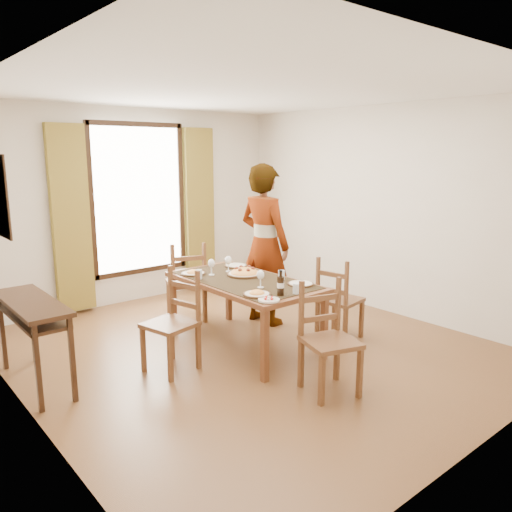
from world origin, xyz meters
TOP-DOWN VIEW (x-y plane):
  - ground at (0.00, 0.00)m, footprint 5.00×5.00m
  - room_shell at (-0.00, 0.13)m, footprint 4.60×5.10m
  - console_table at (-2.03, 0.60)m, footprint 0.38×1.20m
  - dining_table at (0.00, 0.10)m, footprint 0.92×1.74m
  - chair_west at (-0.90, 0.08)m, footprint 0.52×0.52m
  - chair_north at (-0.01, 1.23)m, footprint 0.58×0.58m
  - chair_south at (-0.08, -1.20)m, footprint 0.55×0.55m
  - chair_east at (0.95, -0.42)m, footprint 0.49×0.49m
  - man at (0.71, 0.58)m, footprint 0.84×0.66m
  - plate_sw at (-0.28, -0.45)m, footprint 0.27×0.27m
  - plate_se at (0.31, -0.45)m, footprint 0.27×0.27m
  - plate_nw at (-0.28, 0.65)m, footprint 0.27×0.27m
  - plate_ne at (0.32, 0.65)m, footprint 0.27×0.27m
  - pasta_platter at (0.13, 0.24)m, footprint 0.40×0.40m
  - caprese_plate at (-0.31, -0.66)m, footprint 0.20×0.20m
  - wine_glass_a at (-0.08, -0.27)m, footprint 0.08×0.08m
  - wine_glass_b at (0.09, 0.49)m, footprint 0.08×0.08m
  - wine_glass_c at (-0.15, 0.48)m, footprint 0.08×0.08m
  - tumbler_a at (0.32, -0.16)m, footprint 0.07×0.07m
  - tumbler_b at (-0.35, 0.43)m, footprint 0.07×0.07m
  - tumbler_c at (0.05, -0.65)m, footprint 0.07×0.07m
  - wine_bottle at (-0.11, -0.60)m, footprint 0.07×0.07m

SIDE VIEW (x-z plane):
  - ground at x=0.00m, z-range 0.00..0.00m
  - chair_east at x=0.95m, z-range -0.03..0.92m
  - chair_west at x=-0.90m, z-range -0.03..0.95m
  - chair_south at x=-0.08m, z-range -0.03..0.96m
  - chair_north at x=-0.01m, z-range -0.04..0.98m
  - console_table at x=-2.03m, z-range 0.28..1.08m
  - dining_table at x=0.00m, z-range 0.31..1.07m
  - caprese_plate at x=-0.31m, z-range 0.76..0.80m
  - plate_sw at x=-0.28m, z-range 0.76..0.81m
  - plate_se at x=0.31m, z-range 0.76..0.81m
  - plate_nw at x=-0.28m, z-range 0.76..0.81m
  - plate_ne at x=0.32m, z-range 0.76..0.81m
  - pasta_platter at x=0.13m, z-range 0.76..0.86m
  - tumbler_a at x=0.32m, z-range 0.76..0.86m
  - tumbler_b at x=-0.35m, z-range 0.76..0.86m
  - tumbler_c at x=0.05m, z-range 0.76..0.86m
  - wine_glass_a at x=-0.08m, z-range 0.76..0.94m
  - wine_glass_b at x=0.09m, z-range 0.76..0.94m
  - wine_glass_c at x=-0.15m, z-range 0.76..0.94m
  - wine_bottle at x=-0.11m, z-range 0.76..1.00m
  - man at x=0.71m, z-range 0.00..1.97m
  - room_shell at x=0.00m, z-range 0.17..2.91m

